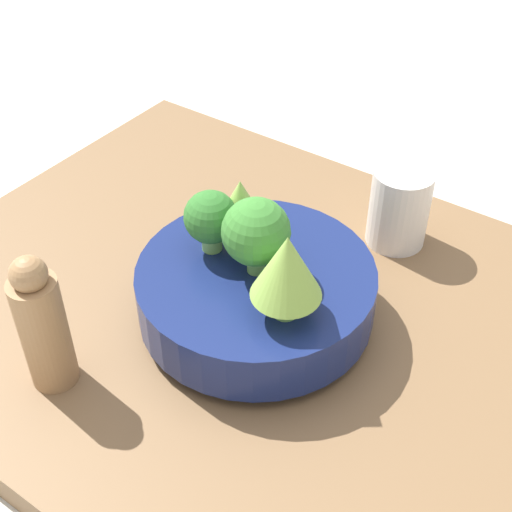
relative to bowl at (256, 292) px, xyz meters
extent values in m
plane|color=beige|center=(0.01, 0.02, -0.08)|extent=(6.00, 6.00, 0.00)
cube|color=brown|center=(0.01, 0.02, -0.06)|extent=(0.85, 0.63, 0.04)
cylinder|color=navy|center=(0.00, 0.00, -0.03)|extent=(0.12, 0.12, 0.01)
cylinder|color=navy|center=(0.00, 0.00, 0.00)|extent=(0.26, 0.26, 0.06)
cylinder|color=#6BA34C|center=(-0.05, 0.04, 0.05)|extent=(0.03, 0.03, 0.03)
cone|color=#93B751|center=(-0.05, 0.04, 0.08)|extent=(0.04, 0.04, 0.04)
cylinder|color=#6BA34C|center=(0.06, -0.04, 0.04)|extent=(0.02, 0.02, 0.03)
cone|color=#84AD47|center=(0.06, -0.04, 0.09)|extent=(0.07, 0.07, 0.07)
cylinder|color=#6BA34C|center=(0.00, 0.00, 0.04)|extent=(0.02, 0.02, 0.03)
sphere|color=#387A2D|center=(0.00, 0.00, 0.08)|extent=(0.07, 0.07, 0.07)
cylinder|color=#7AB256|center=(-0.06, 0.00, 0.04)|extent=(0.02, 0.02, 0.02)
sphere|color=#2D6B28|center=(-0.06, 0.00, 0.07)|extent=(0.06, 0.06, 0.06)
cylinder|color=silver|center=(0.06, 0.22, 0.01)|extent=(0.07, 0.07, 0.10)
cylinder|color=#997047|center=(-0.12, -0.19, 0.02)|extent=(0.05, 0.05, 0.13)
sphere|color=#997047|center=(-0.12, -0.19, 0.10)|extent=(0.04, 0.04, 0.04)
camera|label=1|loc=(0.32, -0.46, 0.53)|focal=50.00mm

